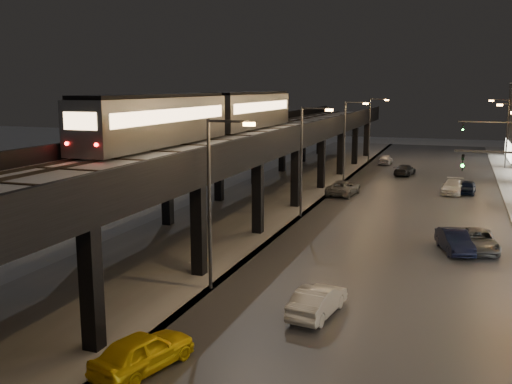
% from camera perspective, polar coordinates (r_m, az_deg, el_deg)
% --- Properties ---
extents(road_surface, '(17.00, 120.00, 0.06)m').
position_cam_1_polar(road_surface, '(49.54, 14.90, -2.17)').
color(road_surface, '#46474D').
rests_on(road_surface, ground).
extents(under_viaduct_pavement, '(11.00, 120.00, 0.06)m').
position_cam_1_polar(under_viaduct_pavement, '(52.32, 0.03, -1.15)').
color(under_viaduct_pavement, '#9FA1A8').
rests_on(under_viaduct_pavement, ground).
extents(elevated_viaduct, '(9.00, 100.00, 6.30)m').
position_cam_1_polar(elevated_viaduct, '(48.54, -1.23, 4.61)').
color(elevated_viaduct, black).
rests_on(elevated_viaduct, ground).
extents(viaduct_trackbed, '(8.40, 100.00, 0.32)m').
position_cam_1_polar(viaduct_trackbed, '(48.59, -1.19, 5.53)').
color(viaduct_trackbed, '#B2B7C1').
rests_on(viaduct_trackbed, elevated_viaduct).
extents(viaduct_parapet_streetside, '(0.30, 100.00, 1.10)m').
position_cam_1_polar(viaduct_parapet_streetside, '(47.21, 3.79, 5.93)').
color(viaduct_parapet_streetside, black).
rests_on(viaduct_parapet_streetside, elevated_viaduct).
extents(viaduct_parapet_far, '(0.30, 100.00, 1.10)m').
position_cam_1_polar(viaduct_parapet_far, '(50.29, -5.84, 6.18)').
color(viaduct_parapet_far, black).
rests_on(viaduct_parapet_far, elevated_viaduct).
extents(streetlight_left_1, '(2.57, 0.28, 9.00)m').
position_cam_1_polar(streetlight_left_1, '(29.23, -4.21, -0.09)').
color(streetlight_left_1, '#38383A').
rests_on(streetlight_left_1, ground).
extents(streetlight_left_2, '(2.57, 0.28, 9.00)m').
position_cam_1_polar(streetlight_left_2, '(46.08, 4.89, 3.79)').
color(streetlight_left_2, '#38383A').
rests_on(streetlight_left_2, ground).
extents(streetlight_left_3, '(2.57, 0.28, 9.00)m').
position_cam_1_polar(streetlight_left_3, '(63.57, 9.09, 5.53)').
color(streetlight_left_3, '#38383A').
rests_on(streetlight_left_3, ground).
extents(streetlight_left_4, '(2.57, 0.28, 9.00)m').
position_cam_1_polar(streetlight_left_4, '(81.28, 11.47, 6.51)').
color(streetlight_left_4, '#38383A').
rests_on(streetlight_left_4, ground).
extents(streetlight_right_4, '(2.56, 0.28, 9.00)m').
position_cam_1_polar(streetlight_right_4, '(80.62, 23.68, 5.81)').
color(streetlight_right_4, '#38383A').
rests_on(streetlight_right_4, ground).
extents(traffic_light_rig_b, '(6.10, 0.34, 7.00)m').
position_cam_1_polar(traffic_light_rig_b, '(65.70, 23.68, 4.30)').
color(traffic_light_rig_b, '#38383A').
rests_on(traffic_light_rig_b, ground).
extents(subway_train, '(2.91, 35.70, 3.48)m').
position_cam_1_polar(subway_train, '(48.46, -4.42, 7.81)').
color(subway_train, gray).
rests_on(subway_train, viaduct_trackbed).
extents(car_taxi, '(2.88, 4.65, 1.48)m').
position_cam_1_polar(car_taxi, '(22.68, -11.21, -15.46)').
color(car_taxi, yellow).
rests_on(car_taxi, ground).
extents(car_near_white, '(2.07, 4.44, 1.41)m').
position_cam_1_polar(car_near_white, '(27.22, 6.18, -10.86)').
color(car_near_white, silver).
rests_on(car_near_white, ground).
extents(car_mid_silver, '(2.93, 5.42, 1.45)m').
position_cam_1_polar(car_mid_silver, '(56.87, 8.74, 0.38)').
color(car_mid_silver, gray).
rests_on(car_mid_silver, ground).
extents(car_mid_dark, '(2.53, 4.66, 1.28)m').
position_cam_1_polar(car_mid_dark, '(70.99, 14.65, 2.10)').
color(car_mid_dark, black).
rests_on(car_mid_dark, ground).
extents(car_far_white, '(1.67, 4.07, 1.38)m').
position_cam_1_polar(car_far_white, '(80.40, 12.83, 3.16)').
color(car_far_white, silver).
rests_on(car_far_white, ground).
extents(car_onc_silver, '(2.70, 4.62, 1.44)m').
position_cam_1_polar(car_onc_silver, '(39.11, 19.24, -4.72)').
color(car_onc_silver, black).
rests_on(car_onc_silver, ground).
extents(car_onc_dark, '(2.81, 5.08, 1.34)m').
position_cam_1_polar(car_onc_dark, '(39.96, 21.33, -4.61)').
color(car_onc_dark, '#51565F').
rests_on(car_onc_dark, ground).
extents(car_onc_white, '(2.30, 4.83, 1.36)m').
position_cam_1_polar(car_onc_white, '(60.25, 19.06, 0.45)').
color(car_onc_white, white).
rests_on(car_onc_white, ground).
extents(car_onc_red, '(1.79, 3.86, 1.28)m').
position_cam_1_polar(car_onc_red, '(60.65, 20.37, 0.39)').
color(car_onc_red, black).
rests_on(car_onc_red, ground).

